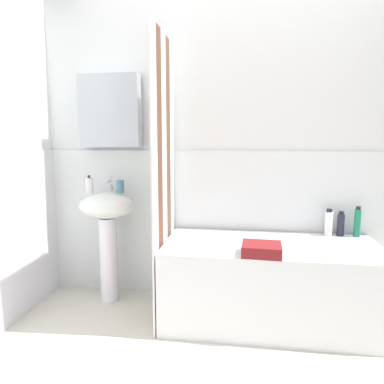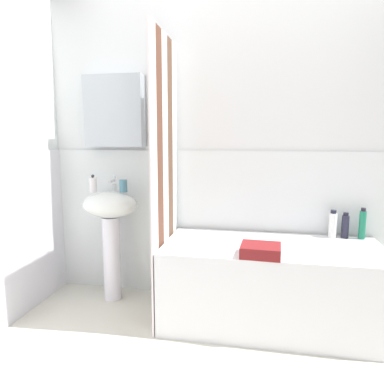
% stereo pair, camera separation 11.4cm
% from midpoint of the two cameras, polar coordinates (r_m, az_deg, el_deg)
% --- Properties ---
extents(wall_back_tiled, '(3.60, 0.18, 2.40)m').
position_cam_midpoint_polar(wall_back_tiled, '(2.84, 4.89, 5.40)').
color(wall_back_tiled, silver).
rests_on(wall_back_tiled, ground_plane).
extents(sink, '(0.44, 0.34, 0.88)m').
position_cam_midpoint_polar(sink, '(2.89, -14.47, -4.74)').
color(sink, white).
rests_on(sink, ground_plane).
extents(faucet, '(0.03, 0.12, 0.12)m').
position_cam_midpoint_polar(faucet, '(2.92, -14.08, 1.30)').
color(faucet, silver).
rests_on(faucet, sink).
extents(soap_dispenser, '(0.06, 0.06, 0.14)m').
position_cam_midpoint_polar(soap_dispenser, '(2.87, -17.16, 1.04)').
color(soap_dispenser, white).
rests_on(soap_dispenser, sink).
extents(toothbrush_cup, '(0.06, 0.06, 0.10)m').
position_cam_midpoint_polar(toothbrush_cup, '(2.83, -12.53, 0.88)').
color(toothbrush_cup, teal).
rests_on(toothbrush_cup, sink).
extents(bathtub, '(1.49, 0.69, 0.57)m').
position_cam_midpoint_polar(bathtub, '(2.65, 11.12, -14.06)').
color(bathtub, white).
rests_on(bathtub, ground_plane).
extents(shower_curtain, '(0.01, 0.69, 2.00)m').
position_cam_midpoint_polar(shower_curtain, '(2.53, -5.78, 1.78)').
color(shower_curtain, white).
rests_on(shower_curtain, ground_plane).
extents(shampoo_bottle, '(0.05, 0.05, 0.23)m').
position_cam_midpoint_polar(shampoo_bottle, '(2.91, 23.88, -4.45)').
color(shampoo_bottle, '#1D7A58').
rests_on(shampoo_bottle, bathtub).
extents(body_wash_bottle, '(0.05, 0.05, 0.19)m').
position_cam_midpoint_polar(body_wash_bottle, '(2.89, 21.62, -4.81)').
color(body_wash_bottle, '#242436').
rests_on(body_wash_bottle, bathtub).
extents(conditioner_bottle, '(0.06, 0.06, 0.21)m').
position_cam_midpoint_polar(conditioner_bottle, '(2.86, 19.93, -4.68)').
color(conditioner_bottle, white).
rests_on(conditioner_bottle, bathtub).
extents(towel_folded, '(0.26, 0.22, 0.07)m').
position_cam_midpoint_polar(towel_folded, '(2.31, 9.65, -9.02)').
color(towel_folded, maroon).
rests_on(towel_folded, bathtub).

